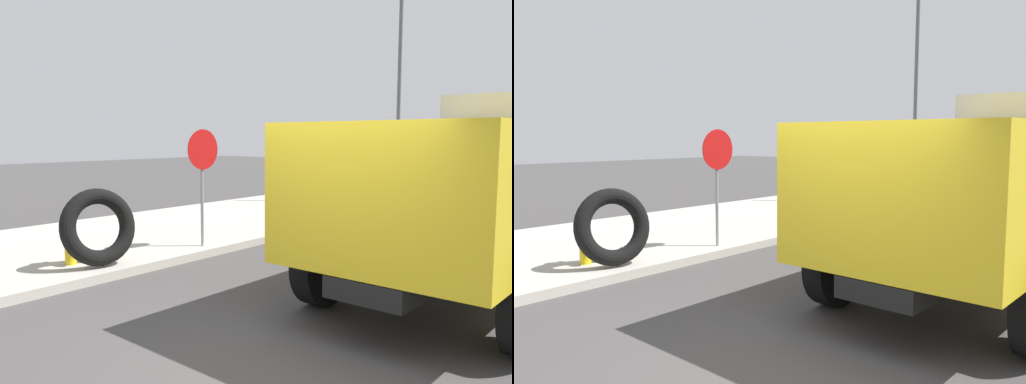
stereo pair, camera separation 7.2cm
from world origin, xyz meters
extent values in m
plane|color=#423F3F|center=(0.00, 0.00, 0.00)|extent=(80.00, 80.00, 0.00)
cube|color=#ADA89E|center=(0.00, 6.50, 0.07)|extent=(36.00, 5.00, 0.15)
cylinder|color=yellow|center=(0.39, 4.93, 0.47)|extent=(0.18, 0.18, 0.64)
sphere|color=yellow|center=(0.39, 4.93, 0.85)|extent=(0.21, 0.21, 0.21)
cylinder|color=yellow|center=(0.39, 4.76, 0.55)|extent=(0.08, 0.15, 0.08)
cylinder|color=yellow|center=(0.39, 5.09, 0.55)|extent=(0.08, 0.15, 0.08)
cylinder|color=yellow|center=(0.39, 4.76, 0.47)|extent=(0.10, 0.15, 0.10)
torus|color=black|center=(0.63, 4.45, 0.79)|extent=(1.32, 0.68, 1.29)
cylinder|color=gray|center=(2.81, 4.33, 1.27)|extent=(0.06, 0.06, 2.23)
cylinder|color=red|center=(2.81, 4.29, 2.00)|extent=(0.76, 0.02, 0.76)
cube|color=gold|center=(2.94, -0.36, 1.60)|extent=(4.82, 2.54, 1.60)
cube|color=black|center=(4.04, -0.37, 0.67)|extent=(7.01, 0.96, 0.24)
cylinder|color=black|center=(6.35, 0.86, 0.55)|extent=(1.10, 0.31, 1.10)
cylinder|color=black|center=(1.75, 0.90, 0.55)|extent=(1.10, 0.31, 1.10)
cylinder|color=#595B5E|center=(11.92, 4.71, 3.48)|extent=(0.12, 0.12, 6.66)
camera|label=1|loc=(-3.97, -2.84, 2.24)|focal=36.37mm
camera|label=2|loc=(-3.92, -2.90, 2.24)|focal=36.37mm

